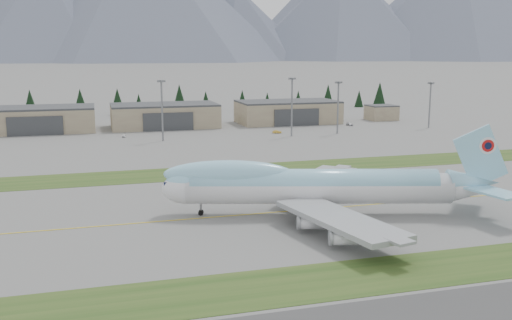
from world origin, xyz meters
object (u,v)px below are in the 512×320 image
object	(u,v)px
hangar_right	(288,112)
hangar_center	(165,115)
hangar_left	(38,119)
service_vehicle_a	(124,137)
service_vehicle_b	(277,133)
boeing_747_freighter	(315,186)
service_vehicle_c	(350,126)

from	to	relation	value
hangar_right	hangar_center	bearing A→B (deg)	180.00
hangar_left	hangar_center	distance (m)	55.00
service_vehicle_a	service_vehicle_b	size ratio (longest dim) A/B	0.80
boeing_747_freighter	hangar_center	world-z (taller)	boeing_747_freighter
service_vehicle_a	hangar_center	bearing A→B (deg)	58.30
service_vehicle_a	service_vehicle_c	world-z (taller)	service_vehicle_c
hangar_right	service_vehicle_b	world-z (taller)	hangar_right
hangar_center	service_vehicle_b	world-z (taller)	hangar_center
service_vehicle_b	service_vehicle_c	world-z (taller)	service_vehicle_c
hangar_center	service_vehicle_a	bearing A→B (deg)	-126.08
hangar_center	service_vehicle_b	bearing A→B (deg)	-37.68
service_vehicle_a	service_vehicle_c	size ratio (longest dim) A/B	0.68
service_vehicle_b	boeing_747_freighter	bearing A→B (deg)	-174.41
boeing_747_freighter	service_vehicle_a	size ratio (longest dim) A/B	23.61
service_vehicle_a	service_vehicle_b	bearing A→B (deg)	-1.17
service_vehicle_a	service_vehicle_b	distance (m)	63.98
service_vehicle_c	service_vehicle_b	bearing A→B (deg)	-163.19
service_vehicle_b	service_vehicle_c	bearing A→B (deg)	-49.80
service_vehicle_b	service_vehicle_c	distance (m)	43.70
hangar_left	hangar_center	world-z (taller)	same
service_vehicle_b	hangar_left	bearing A→B (deg)	91.02
hangar_center	service_vehicle_c	xyz separation A→B (m)	(84.61, -18.53, -5.39)
boeing_747_freighter	service_vehicle_a	bearing A→B (deg)	120.18
hangar_center	service_vehicle_c	bearing A→B (deg)	-12.35
hangar_right	hangar_left	bearing A→B (deg)	180.00
hangar_right	service_vehicle_b	bearing A→B (deg)	-115.91
boeing_747_freighter	hangar_left	xyz separation A→B (m)	(-67.97, 153.99, -1.04)
service_vehicle_c	hangar_center	bearing A→B (deg)	164.14
boeing_747_freighter	hangar_right	distance (m)	161.01
hangar_center	service_vehicle_a	distance (m)	34.46
service_vehicle_b	hangar_right	bearing A→B (deg)	-6.02
boeing_747_freighter	hangar_right	xyz separation A→B (m)	(47.03, 153.99, -1.04)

